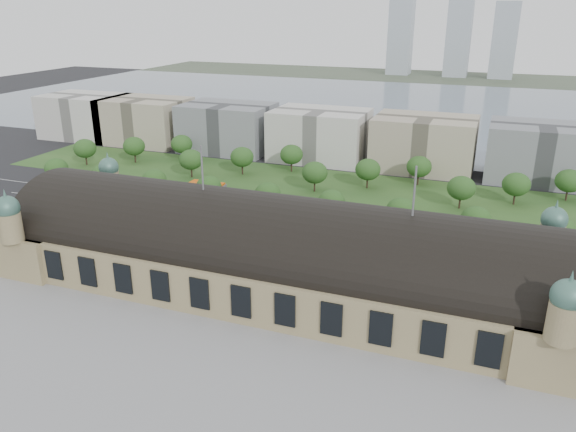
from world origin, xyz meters
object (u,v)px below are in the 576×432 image
(traffic_car_1, at_px, (142,206))
(parked_car_4, at_px, (218,239))
(parked_car_0, at_px, (91,222))
(traffic_car_5, at_px, (463,243))
(traffic_car_0, at_px, (51,197))
(parked_car_2, at_px, (103,224))
(traffic_car_6, at_px, (535,278))
(bus_west, at_px, (254,233))
(bus_mid, at_px, (297,243))
(traffic_car_2, at_px, (136,220))
(parked_car_3, at_px, (124,227))
(parked_car_1, at_px, (98,220))
(traffic_car_4, at_px, (321,235))
(petrol_station, at_px, (211,187))
(parked_car_6, at_px, (182,231))
(parked_car_5, at_px, (159,229))
(bus_east, at_px, (338,250))

(traffic_car_1, height_order, parked_car_4, parked_car_4)
(parked_car_0, bearing_deg, traffic_car_5, 81.52)
(traffic_car_0, bearing_deg, parked_car_2, 60.39)
(traffic_car_1, distance_m, traffic_car_6, 136.70)
(bus_west, bearing_deg, parked_car_2, 93.19)
(traffic_car_5, distance_m, parked_car_2, 120.42)
(traffic_car_1, distance_m, parked_car_4, 45.47)
(bus_mid, bearing_deg, parked_car_4, 104.59)
(traffic_car_2, bearing_deg, parked_car_3, 7.25)
(parked_car_2, bearing_deg, bus_mid, 55.06)
(bus_mid, bearing_deg, parked_car_1, 98.83)
(traffic_car_0, relative_size, bus_mid, 0.33)
(traffic_car_1, relative_size, bus_west, 0.33)
(traffic_car_4, relative_size, parked_car_2, 0.90)
(petrol_station, distance_m, parked_car_2, 47.96)
(parked_car_0, bearing_deg, parked_car_6, 75.86)
(traffic_car_1, xyz_separation_m, parked_car_5, (18.68, -17.53, 0.05))
(petrol_station, xyz_separation_m, traffic_car_0, (-56.19, -27.69, -2.19))
(traffic_car_6, relative_size, parked_car_3, 1.24)
(parked_car_0, distance_m, parked_car_6, 33.89)
(bus_west, xyz_separation_m, bus_east, (29.22, -2.41, -0.24))
(traffic_car_0, height_order, traffic_car_5, traffic_car_5)
(traffic_car_1, xyz_separation_m, parked_car_0, (-6.73, -20.67, -0.07))
(traffic_car_6, relative_size, bus_mid, 0.37)
(parked_car_0, relative_size, parked_car_5, 0.72)
(parked_car_3, height_order, bus_west, bus_west)
(parked_car_4, xyz_separation_m, bus_west, (9.91, 6.43, 1.08))
(traffic_car_6, relative_size, parked_car_2, 0.99)
(traffic_car_0, distance_m, parked_car_2, 41.39)
(petrol_station, relative_size, traffic_car_6, 2.79)
(parked_car_4, relative_size, bus_east, 0.41)
(parked_car_0, bearing_deg, petrol_station, 131.39)
(parked_car_2, bearing_deg, traffic_car_4, 63.25)
(parked_car_1, bearing_deg, traffic_car_5, 77.55)
(traffic_car_6, xyz_separation_m, bus_east, (-55.64, -3.10, 0.93))
(parked_car_1, distance_m, parked_car_2, 4.42)
(traffic_car_4, bearing_deg, traffic_car_2, -82.18)
(traffic_car_1, xyz_separation_m, traffic_car_5, (115.60, 6.30, 0.08))
(parked_car_0, bearing_deg, traffic_car_1, 141.04)
(parked_car_2, relative_size, parked_car_6, 1.07)
(traffic_car_6, bearing_deg, parked_car_5, -90.35)
(traffic_car_4, height_order, parked_car_5, parked_car_5)
(traffic_car_6, height_order, bus_mid, bus_mid)
(traffic_car_6, distance_m, parked_car_6, 109.41)
(bus_mid, bearing_deg, traffic_car_5, -60.84)
(parked_car_0, xyz_separation_m, parked_car_3, (13.49, 0.00, 0.03))
(traffic_car_5, relative_size, bus_east, 0.42)
(bus_mid, bearing_deg, parked_car_6, 98.57)
(traffic_car_6, bearing_deg, parked_car_0, -89.61)
(parked_car_4, relative_size, parked_car_5, 0.85)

